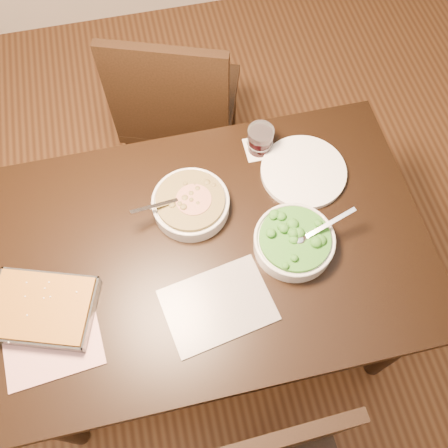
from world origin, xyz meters
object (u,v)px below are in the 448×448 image
stew_bowl (191,204)px  dinner_plate (303,172)px  broccoli_bowl (294,241)px  wine_tumbler (260,139)px  baking_dish (43,309)px  table (208,259)px  chair_far (177,106)px

stew_bowl → dinner_plate: bearing=7.4°
broccoli_bowl → wine_tumbler: bearing=91.4°
baking_dish → broccoli_bowl: bearing=21.8°
dinner_plate → wine_tumbler: bearing=132.3°
stew_bowl → baking_dish: stew_bowl is taller
table → chair_far: 0.76m
wine_tumbler → chair_far: bearing=119.1°
wine_tumbler → dinner_plate: size_ratio=0.34×
wine_tumbler → chair_far: 0.54m
broccoli_bowl → chair_far: chair_far is taller
table → baking_dish: (-0.51, -0.10, 0.12)m
wine_tumbler → stew_bowl: bearing=-146.6°
dinner_plate → chair_far: chair_far is taller
dinner_plate → broccoli_bowl: bearing=-113.5°
table → stew_bowl: bearing=98.6°
stew_bowl → broccoli_bowl: broccoli_bowl is taller
broccoli_bowl → dinner_plate: (0.11, 0.25, -0.02)m
broccoli_bowl → wine_tumbler: wine_tumbler is taller
stew_bowl → wine_tumbler: size_ratio=2.78×
wine_tumbler → dinner_plate: wine_tumbler is taller
broccoli_bowl → baking_dish: (-0.77, -0.04, -0.01)m
table → broccoli_bowl: 0.30m
table → chair_far: size_ratio=1.43×
broccoli_bowl → chair_far: (-0.24, 0.80, -0.24)m
chair_far → baking_dish: bearing=77.8°
stew_bowl → dinner_plate: 0.40m
wine_tumbler → dinner_plate: bearing=-47.7°
stew_bowl → broccoli_bowl: size_ratio=0.97×
dinner_plate → baking_dish: bearing=-161.5°
broccoli_bowl → dinner_plate: bearing=66.5°
stew_bowl → broccoli_bowl: (0.29, -0.20, 0.00)m
stew_bowl → wine_tumbler: bearing=33.4°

